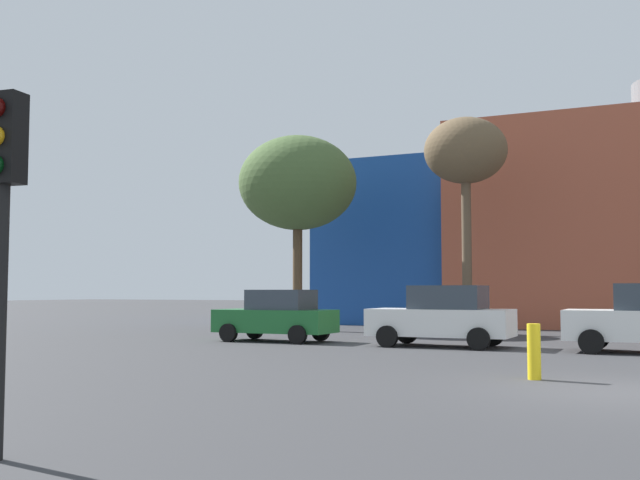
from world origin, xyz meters
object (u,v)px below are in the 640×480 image
at_px(parked_car_1, 443,316).
at_px(bare_tree_2, 298,184).
at_px(bollard_yellow_0, 534,352).
at_px(parked_car_0, 277,316).
at_px(bare_tree_0, 466,154).
at_px(traffic_light_near_left, 2,187).

bearing_deg(parked_car_1, bare_tree_2, -39.08).
bearing_deg(bollard_yellow_0, parked_car_1, 117.33).
distance_m(parked_car_0, bollard_yellow_0, 11.56).
xyz_separation_m(parked_car_0, bare_tree_0, (4.44, 6.98, 6.04)).
height_order(parked_car_0, bare_tree_0, bare_tree_0).
distance_m(bare_tree_2, bollard_yellow_0, 18.62).
bearing_deg(parked_car_1, parked_car_0, 0.00).
relative_size(bare_tree_2, bollard_yellow_0, 7.94).
bearing_deg(parked_car_0, traffic_light_near_left, 109.02).
bearing_deg(traffic_light_near_left, parked_car_1, 173.52).
bearing_deg(bare_tree_2, bollard_yellow_0, -49.48).
height_order(bare_tree_2, bollard_yellow_0, bare_tree_2).
bearing_deg(bare_tree_0, bare_tree_2, -175.08).
distance_m(parked_car_1, bare_tree_0, 9.24).
bearing_deg(bollard_yellow_0, traffic_light_near_left, -112.14).
bearing_deg(bare_tree_0, parked_car_1, -82.05).
height_order(parked_car_1, bare_tree_0, bare_tree_0).
bearing_deg(bollard_yellow_0, bare_tree_0, 108.28).
bearing_deg(bare_tree_2, parked_car_0, -68.98).
bearing_deg(bollard_yellow_0, parked_car_0, 141.91).
bearing_deg(parked_car_0, bollard_yellow_0, 141.91).
relative_size(parked_car_0, bare_tree_0, 0.46).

